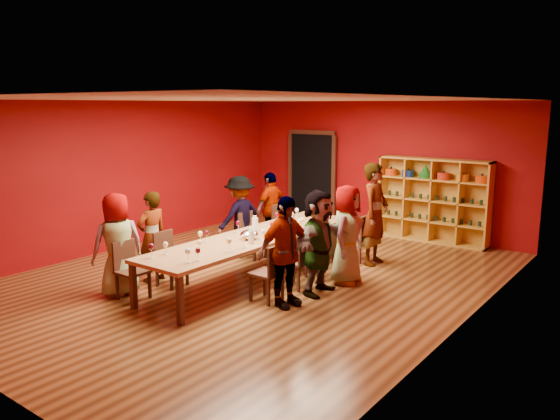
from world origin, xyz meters
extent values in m
cube|color=#512F15|center=(0.00, 0.00, -0.01)|extent=(7.10, 9.10, 0.02)
cube|color=#6E0508|center=(0.00, 4.51, 1.50)|extent=(7.10, 0.02, 3.00)
cube|color=#6E0508|center=(-3.51, 0.00, 1.50)|extent=(0.02, 9.10, 3.00)
cube|color=#6E0508|center=(3.51, 0.00, 1.50)|extent=(0.02, 9.10, 3.00)
cube|color=silver|center=(0.00, 0.00, 3.01)|extent=(7.10, 9.10, 0.02)
cube|color=#A26F43|center=(0.00, 0.00, 0.72)|extent=(1.10, 4.50, 0.06)
cube|color=black|center=(-0.49, -2.17, 0.34)|extent=(0.08, 0.08, 0.69)
cube|color=black|center=(-0.49, 2.17, 0.34)|extent=(0.08, 0.08, 0.69)
cube|color=black|center=(0.49, -2.17, 0.34)|extent=(0.08, 0.08, 0.69)
cube|color=black|center=(0.49, 2.17, 0.34)|extent=(0.08, 0.08, 0.69)
cube|color=black|center=(-1.80, 4.44, 1.10)|extent=(1.20, 0.14, 2.20)
cube|color=black|center=(-1.80, 4.37, 2.25)|extent=(1.32, 0.06, 0.10)
cube|color=black|center=(-2.45, 4.37, 1.10)|extent=(0.10, 0.06, 2.20)
cube|color=black|center=(-1.15, 4.37, 1.10)|extent=(0.10, 0.06, 2.20)
cube|color=gold|center=(0.22, 4.28, 0.90)|extent=(0.04, 0.40, 1.80)
cube|color=gold|center=(2.58, 4.28, 0.90)|extent=(0.04, 0.40, 1.80)
cube|color=gold|center=(1.40, 4.28, 1.78)|extent=(2.40, 0.40, 0.04)
cube|color=gold|center=(1.40, 4.28, 0.02)|extent=(2.40, 0.40, 0.04)
cube|color=gold|center=(1.40, 4.47, 0.90)|extent=(2.40, 0.02, 1.80)
cube|color=gold|center=(1.40, 4.28, 0.45)|extent=(2.36, 0.38, 0.03)
cube|color=gold|center=(1.40, 4.28, 0.90)|extent=(2.36, 0.38, 0.03)
cube|color=gold|center=(1.40, 4.28, 1.35)|extent=(2.36, 0.38, 0.03)
cube|color=gold|center=(0.80, 4.28, 0.90)|extent=(0.03, 0.38, 1.76)
cube|color=gold|center=(1.40, 4.28, 0.90)|extent=(0.03, 0.38, 1.76)
cube|color=gold|center=(2.00, 4.28, 0.90)|extent=(0.03, 0.38, 1.76)
cylinder|color=#D1430C|center=(0.40, 4.28, 1.44)|extent=(0.26, 0.26, 0.15)
sphere|color=black|center=(0.40, 4.28, 1.53)|extent=(0.05, 0.05, 0.05)
cylinder|color=navy|center=(0.80, 4.28, 1.44)|extent=(0.26, 0.26, 0.15)
sphere|color=black|center=(0.80, 4.28, 1.53)|extent=(0.05, 0.05, 0.05)
cylinder|color=#1B6C27|center=(1.20, 4.28, 1.41)|extent=(0.26, 0.26, 0.08)
cone|color=#1B6C27|center=(1.20, 4.28, 1.56)|extent=(0.24, 0.24, 0.22)
cylinder|color=red|center=(1.60, 4.28, 1.44)|extent=(0.26, 0.26, 0.15)
sphere|color=black|center=(1.60, 4.28, 1.53)|extent=(0.05, 0.05, 0.05)
cylinder|color=orange|center=(2.00, 4.28, 1.44)|extent=(0.26, 0.26, 0.15)
sphere|color=black|center=(2.00, 4.28, 1.53)|extent=(0.05, 0.05, 0.05)
cylinder|color=#D1430C|center=(2.40, 4.28, 1.44)|extent=(0.26, 0.26, 0.15)
sphere|color=black|center=(2.40, 4.28, 1.53)|extent=(0.05, 0.05, 0.05)
cylinder|color=black|center=(0.38, 4.28, 0.52)|extent=(0.07, 0.07, 0.10)
cylinder|color=black|center=(0.56, 4.28, 0.52)|extent=(0.07, 0.07, 0.10)
cylinder|color=black|center=(0.75, 4.28, 0.52)|extent=(0.07, 0.07, 0.10)
cylinder|color=black|center=(0.93, 4.28, 0.52)|extent=(0.07, 0.07, 0.10)
cylinder|color=black|center=(1.12, 4.28, 0.52)|extent=(0.07, 0.07, 0.10)
cylinder|color=black|center=(1.30, 4.28, 0.52)|extent=(0.07, 0.07, 0.10)
cylinder|color=black|center=(1.49, 4.28, 0.52)|extent=(0.07, 0.07, 0.10)
cylinder|color=black|center=(1.67, 4.28, 0.52)|extent=(0.07, 0.07, 0.10)
cylinder|color=black|center=(1.86, 4.28, 0.52)|extent=(0.07, 0.07, 0.10)
cylinder|color=black|center=(2.04, 4.28, 0.52)|extent=(0.07, 0.07, 0.10)
cylinder|color=black|center=(2.23, 4.28, 0.52)|extent=(0.07, 0.07, 0.10)
cylinder|color=black|center=(2.42, 4.28, 0.52)|extent=(0.07, 0.07, 0.10)
cylinder|color=black|center=(0.38, 4.28, 0.97)|extent=(0.07, 0.07, 0.10)
cylinder|color=black|center=(0.56, 4.28, 0.97)|extent=(0.07, 0.07, 0.10)
cylinder|color=black|center=(0.75, 4.28, 0.97)|extent=(0.07, 0.07, 0.10)
cylinder|color=black|center=(0.93, 4.28, 0.97)|extent=(0.07, 0.07, 0.10)
cylinder|color=black|center=(1.12, 4.28, 0.97)|extent=(0.07, 0.07, 0.10)
cylinder|color=black|center=(1.30, 4.28, 0.97)|extent=(0.07, 0.07, 0.10)
cylinder|color=black|center=(1.49, 4.28, 0.97)|extent=(0.07, 0.07, 0.10)
cylinder|color=black|center=(1.67, 4.28, 0.97)|extent=(0.07, 0.07, 0.10)
cylinder|color=black|center=(1.86, 4.28, 0.97)|extent=(0.07, 0.07, 0.10)
cylinder|color=black|center=(2.04, 4.28, 0.97)|extent=(0.07, 0.07, 0.10)
cylinder|color=black|center=(2.23, 4.28, 0.97)|extent=(0.07, 0.07, 0.10)
cylinder|color=black|center=(2.42, 4.28, 0.97)|extent=(0.07, 0.07, 0.10)
cube|color=black|center=(-0.83, -1.91, 0.43)|extent=(0.42, 0.42, 0.04)
cube|color=black|center=(-1.02, -1.91, 0.67)|extent=(0.04, 0.40, 0.44)
cube|color=black|center=(-1.00, -2.08, 0.21)|extent=(0.04, 0.04, 0.41)
cube|color=black|center=(-0.66, -2.08, 0.21)|extent=(0.04, 0.04, 0.41)
cube|color=black|center=(-1.00, -1.74, 0.21)|extent=(0.04, 0.04, 0.41)
cube|color=black|center=(-0.66, -1.74, 0.21)|extent=(0.04, 0.04, 0.41)
imported|color=#5475AD|center=(-1.16, -1.91, 0.80)|extent=(0.67, 0.89, 1.61)
cube|color=black|center=(-0.83, -1.13, 0.43)|extent=(0.42, 0.42, 0.04)
cube|color=black|center=(-1.02, -1.13, 0.67)|extent=(0.04, 0.40, 0.44)
cube|color=black|center=(-1.00, -1.30, 0.21)|extent=(0.04, 0.04, 0.41)
cube|color=black|center=(-0.66, -1.30, 0.21)|extent=(0.04, 0.04, 0.41)
cube|color=black|center=(-1.00, -0.96, 0.21)|extent=(0.04, 0.04, 0.41)
cube|color=black|center=(-0.66, -0.96, 0.21)|extent=(0.04, 0.04, 0.41)
imported|color=#121833|center=(-1.29, -1.13, 0.76)|extent=(0.44, 0.58, 1.52)
cube|color=black|center=(-0.83, 0.93, 0.43)|extent=(0.42, 0.42, 0.04)
cube|color=black|center=(-1.02, 0.93, 0.67)|extent=(0.04, 0.40, 0.44)
cube|color=black|center=(-1.00, 0.76, 0.21)|extent=(0.04, 0.04, 0.41)
cube|color=black|center=(-0.66, 0.76, 0.21)|extent=(0.04, 0.04, 0.41)
cube|color=black|center=(-1.00, 1.10, 0.21)|extent=(0.04, 0.04, 0.41)
cube|color=black|center=(-0.66, 1.10, 0.21)|extent=(0.04, 0.04, 0.41)
imported|color=#141937|center=(-1.16, 0.93, 0.79)|extent=(0.56, 1.06, 1.57)
cube|color=black|center=(-0.83, 1.98, 0.43)|extent=(0.42, 0.42, 0.04)
cube|color=black|center=(-1.02, 1.98, 0.67)|extent=(0.04, 0.40, 0.44)
cube|color=black|center=(-1.00, 1.81, 0.21)|extent=(0.04, 0.04, 0.41)
cube|color=black|center=(-0.66, 1.81, 0.21)|extent=(0.04, 0.04, 0.41)
cube|color=black|center=(-1.00, 2.15, 0.21)|extent=(0.04, 0.04, 0.41)
cube|color=black|center=(-0.66, 2.15, 0.21)|extent=(0.04, 0.04, 0.41)
imported|color=#4D4D52|center=(-1.20, 1.98, 0.77)|extent=(0.43, 0.91, 1.54)
cube|color=black|center=(0.83, -0.74, 0.43)|extent=(0.42, 0.42, 0.04)
cube|color=black|center=(1.02, -0.74, 0.67)|extent=(0.04, 0.40, 0.44)
cube|color=black|center=(0.66, -0.91, 0.21)|extent=(0.04, 0.04, 0.41)
cube|color=black|center=(1.00, -0.91, 0.21)|extent=(0.04, 0.04, 0.41)
cube|color=black|center=(0.66, -0.57, 0.21)|extent=(0.04, 0.04, 0.41)
cube|color=black|center=(1.00, -0.57, 0.21)|extent=(0.04, 0.04, 0.41)
imported|color=#49494E|center=(1.17, -0.74, 0.82)|extent=(0.63, 1.03, 1.64)
cube|color=black|center=(0.83, 0.02, 0.43)|extent=(0.42, 0.42, 0.04)
cube|color=black|center=(1.02, 0.02, 0.67)|extent=(0.04, 0.40, 0.44)
cube|color=black|center=(0.66, -0.15, 0.21)|extent=(0.04, 0.04, 0.41)
cube|color=black|center=(1.00, -0.15, 0.21)|extent=(0.04, 0.04, 0.41)
cube|color=black|center=(0.66, 0.19, 0.21)|extent=(0.04, 0.04, 0.41)
cube|color=black|center=(1.00, 0.19, 0.21)|extent=(0.04, 0.04, 0.41)
imported|color=#121433|center=(1.26, 0.02, 0.82)|extent=(0.52, 1.55, 1.65)
cube|color=black|center=(0.83, 0.73, 0.43)|extent=(0.42, 0.42, 0.04)
cube|color=black|center=(1.02, 0.73, 0.67)|extent=(0.04, 0.40, 0.44)
cube|color=black|center=(0.66, 0.56, 0.21)|extent=(0.04, 0.04, 0.41)
cube|color=black|center=(1.00, 0.56, 0.21)|extent=(0.04, 0.04, 0.41)
cube|color=black|center=(0.66, 0.90, 0.21)|extent=(0.04, 0.04, 0.41)
cube|color=black|center=(1.00, 0.90, 0.21)|extent=(0.04, 0.04, 0.41)
imported|color=#C7858C|center=(1.35, 0.73, 0.82)|extent=(0.56, 0.86, 1.64)
cube|color=black|center=(0.83, 2.00, 0.43)|extent=(0.42, 0.42, 0.04)
cube|color=black|center=(1.02, 2.00, 0.67)|extent=(0.04, 0.40, 0.44)
cube|color=black|center=(0.66, 1.83, 0.21)|extent=(0.04, 0.04, 0.41)
cube|color=black|center=(1.00, 1.83, 0.21)|extent=(0.04, 0.04, 0.41)
cube|color=black|center=(0.66, 2.17, 0.21)|extent=(0.04, 0.04, 0.41)
cube|color=black|center=(1.00, 2.17, 0.21)|extent=(0.04, 0.04, 0.41)
imported|color=beige|center=(1.20, 2.00, 0.94)|extent=(0.56, 0.73, 1.88)
cylinder|color=white|center=(0.28, -1.81, 0.75)|extent=(0.07, 0.07, 0.01)
cylinder|color=white|center=(0.28, -1.81, 0.82)|extent=(0.01, 0.01, 0.12)
ellipsoid|color=white|center=(0.28, -1.81, 0.91)|extent=(0.09, 0.09, 0.10)
cylinder|color=white|center=(-0.11, 1.20, 0.75)|extent=(0.07, 0.07, 0.01)
cylinder|color=white|center=(-0.11, 1.20, 0.82)|extent=(0.01, 0.01, 0.12)
ellipsoid|color=white|center=(-0.11, 1.20, 0.91)|extent=(0.09, 0.09, 0.10)
cylinder|color=white|center=(0.36, 1.67, 0.75)|extent=(0.07, 0.07, 0.01)
cylinder|color=white|center=(0.36, 1.67, 0.82)|extent=(0.01, 0.01, 0.12)
ellipsoid|color=white|center=(0.36, 1.67, 0.92)|extent=(0.09, 0.09, 0.10)
cylinder|color=white|center=(0.32, -1.65, 0.75)|extent=(0.06, 0.06, 0.01)
cylinder|color=white|center=(0.32, -1.65, 0.81)|extent=(0.01, 0.01, 0.11)
ellipsoid|color=#450712|center=(0.32, -1.65, 0.90)|extent=(0.08, 0.08, 0.09)
cylinder|color=white|center=(-0.30, -1.97, 0.75)|extent=(0.07, 0.07, 0.01)
cylinder|color=white|center=(-0.30, -1.97, 0.82)|extent=(0.01, 0.01, 0.12)
ellipsoid|color=#450712|center=(-0.30, -1.97, 0.92)|extent=(0.09, 0.09, 0.10)
cylinder|color=white|center=(-0.29, 0.97, 0.75)|extent=(0.07, 0.07, 0.01)
cylinder|color=white|center=(-0.29, 0.97, 0.82)|extent=(0.01, 0.01, 0.12)
ellipsoid|color=#450712|center=(-0.29, 0.97, 0.91)|extent=(0.09, 0.09, 0.10)
cylinder|color=white|center=(0.33, -0.20, 0.75)|extent=(0.06, 0.06, 0.01)
cylinder|color=white|center=(0.33, -0.20, 0.81)|extent=(0.01, 0.01, 0.11)
ellipsoid|color=white|center=(0.33, -0.20, 0.90)|extent=(0.08, 0.08, 0.09)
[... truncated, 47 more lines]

